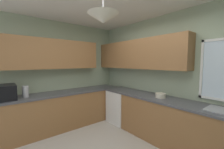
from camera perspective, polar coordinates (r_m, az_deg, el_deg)
The scene contains 7 objects.
room_shell at distance 2.66m, azimuth 1.10°, elevation 8.65°, with size 4.25×3.53×2.70m.
counter_run_left at distance 3.80m, azimuth -19.38°, elevation -13.23°, with size 0.65×3.14×0.88m.
counter_run_back at distance 3.18m, azimuth 21.06°, elevation -16.88°, with size 3.34×0.65×0.88m.
dishwasher at distance 3.94m, azimuth 3.75°, elevation -12.65°, with size 0.60×0.60×0.84m, color white.
microwave at distance 3.46m, azimuth -37.07°, elevation -5.71°, with size 0.48×0.36×0.29m, color black.
kettle at distance 3.47m, azimuth -31.40°, elevation -5.83°, with size 0.12×0.12×0.24m, color #B7B7BC.
bowl at distance 3.11m, azimuth 18.88°, elevation -7.94°, with size 0.21×0.21×0.09m, color beige.
Camera 1 is at (1.66, -1.19, 1.61)m, focal length 22.80 mm.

